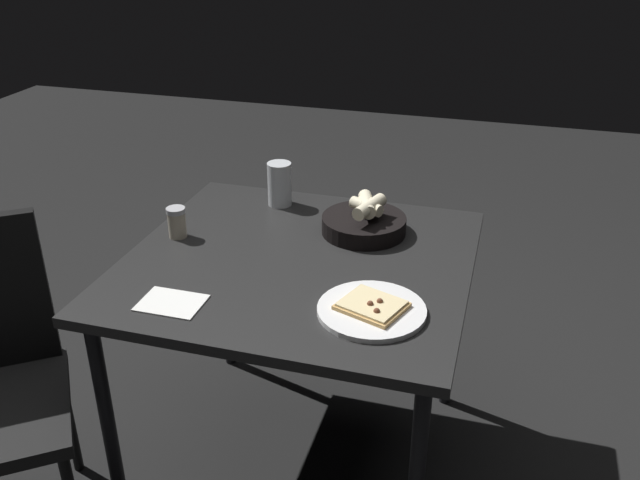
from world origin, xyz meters
TOP-DOWN VIEW (x-y plane):
  - ground at (0.00, 0.00)m, footprint 8.00×8.00m
  - dining_table at (0.00, 0.00)m, footprint 0.96×0.92m
  - pizza_plate at (-0.26, 0.22)m, footprint 0.27×0.27m
  - bread_basket at (-0.14, -0.21)m, footprint 0.26×0.26m
  - beer_glass at (0.18, -0.35)m, footprint 0.08×0.08m
  - pepper_shaker at (0.39, -0.03)m, footprint 0.06×0.06m
  - napkin at (0.23, 0.32)m, footprint 0.16×0.12m

SIDE VIEW (x-z plane):
  - ground at x=0.00m, z-range 0.00..0.00m
  - dining_table at x=0.00m, z-range 0.30..1.04m
  - napkin at x=0.23m, z-range 0.74..0.74m
  - pizza_plate at x=-0.26m, z-range 0.73..0.77m
  - bread_basket at x=-0.14m, z-range 0.71..0.83m
  - pepper_shaker at x=0.39m, z-range 0.73..0.83m
  - beer_glass at x=0.18m, z-range 0.73..0.87m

